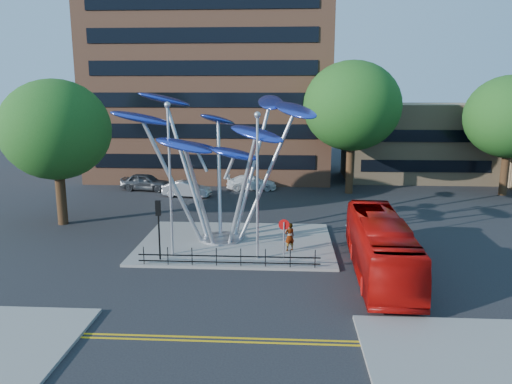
# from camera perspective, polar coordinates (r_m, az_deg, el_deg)

# --- Properties ---
(ground) EXTENTS (120.00, 120.00, 0.00)m
(ground) POSITION_cam_1_polar(r_m,az_deg,el_deg) (26.00, -1.34, -10.08)
(ground) COLOR black
(ground) RESTS_ON ground
(traffic_island) EXTENTS (12.00, 9.00, 0.15)m
(traffic_island) POSITION_cam_1_polar(r_m,az_deg,el_deg) (31.69, -2.27, -5.84)
(traffic_island) COLOR slate
(traffic_island) RESTS_ON ground
(double_yellow_near) EXTENTS (40.00, 0.12, 0.01)m
(double_yellow_near) POSITION_cam_1_polar(r_m,az_deg,el_deg) (20.59, -2.76, -16.33)
(double_yellow_near) COLOR gold
(double_yellow_near) RESTS_ON ground
(double_yellow_far) EXTENTS (40.00, 0.12, 0.01)m
(double_yellow_far) POSITION_cam_1_polar(r_m,az_deg,el_deg) (20.32, -2.86, -16.73)
(double_yellow_far) COLOR gold
(double_yellow_far) RESTS_ON ground
(brick_tower) EXTENTS (25.00, 15.00, 30.00)m
(brick_tower) POSITION_cam_1_polar(r_m,az_deg,el_deg) (56.83, -4.98, 17.21)
(brick_tower) COLOR brown
(brick_tower) RESTS_ON ground
(low_building_near) EXTENTS (15.00, 8.00, 8.00)m
(low_building_near) POSITION_cam_1_polar(r_m,az_deg,el_deg) (56.10, 17.87, 5.49)
(low_building_near) COLOR #A2855F
(low_building_near) RESTS_ON ground
(tree_right) EXTENTS (8.80, 8.80, 12.11)m
(tree_right) POSITION_cam_1_polar(r_m,az_deg,el_deg) (46.44, 10.93, 9.62)
(tree_right) COLOR black
(tree_right) RESTS_ON ground
(tree_left) EXTENTS (7.60, 7.60, 10.32)m
(tree_left) POSITION_cam_1_polar(r_m,az_deg,el_deg) (37.72, -21.92, 6.60)
(tree_left) COLOR black
(tree_left) RESTS_ON ground
(tree_far) EXTENTS (8.00, 8.00, 10.81)m
(tree_far) POSITION_cam_1_polar(r_m,az_deg,el_deg) (50.24, 27.06, 7.64)
(tree_far) COLOR black
(tree_far) RESTS_ON ground
(leaf_sculpture) EXTENTS (12.72, 9.54, 9.51)m
(leaf_sculpture) POSITION_cam_1_polar(r_m,az_deg,el_deg) (31.10, -4.22, 6.60)
(leaf_sculpture) COLOR #9EA0A5
(leaf_sculpture) RESTS_ON traffic_island
(street_lamp_left) EXTENTS (0.36, 0.36, 8.80)m
(street_lamp_left) POSITION_cam_1_polar(r_m,az_deg,el_deg) (28.62, -9.84, 2.94)
(street_lamp_left) COLOR #9EA0A5
(street_lamp_left) RESTS_ON traffic_island
(street_lamp_right) EXTENTS (0.36, 0.36, 8.30)m
(street_lamp_right) POSITION_cam_1_polar(r_m,az_deg,el_deg) (27.46, 0.16, 2.18)
(street_lamp_right) COLOR #9EA0A5
(street_lamp_right) RESTS_ON traffic_island
(traffic_light_island) EXTENTS (0.28, 0.18, 3.42)m
(traffic_light_island) POSITION_cam_1_polar(r_m,az_deg,el_deg) (28.35, -11.09, -2.86)
(traffic_light_island) COLOR black
(traffic_light_island) RESTS_ON traffic_island
(no_entry_sign_island) EXTENTS (0.60, 0.10, 2.45)m
(no_entry_sign_island) POSITION_cam_1_polar(r_m,az_deg,el_deg) (27.70, 3.21, -4.72)
(no_entry_sign_island) COLOR #9EA0A5
(no_entry_sign_island) RESTS_ON traffic_island
(pedestrian_railing_front) EXTENTS (10.00, 0.06, 1.00)m
(pedestrian_railing_front) POSITION_cam_1_polar(r_m,az_deg,el_deg) (27.48, -3.15, -7.63)
(pedestrian_railing_front) COLOR black
(pedestrian_railing_front) RESTS_ON traffic_island
(red_bus) EXTENTS (2.91, 11.05, 3.06)m
(red_bus) POSITION_cam_1_polar(r_m,az_deg,el_deg) (27.12, 14.03, -6.08)
(red_bus) COLOR #AF0B08
(red_bus) RESTS_ON ground
(pedestrian) EXTENTS (0.74, 0.65, 1.70)m
(pedestrian) POSITION_cam_1_polar(r_m,az_deg,el_deg) (29.86, 3.86, -5.12)
(pedestrian) COLOR gray
(pedestrian) RESTS_ON traffic_island
(parked_car_left) EXTENTS (5.01, 2.58, 1.63)m
(parked_car_left) POSITION_cam_1_polar(r_m,az_deg,el_deg) (48.89, -12.49, 1.13)
(parked_car_left) COLOR #3A3C41
(parked_car_left) RESTS_ON ground
(parked_car_mid) EXTENTS (4.49, 2.13, 1.42)m
(parked_car_mid) POSITION_cam_1_polar(r_m,az_deg,el_deg) (45.36, -7.90, 0.34)
(parked_car_mid) COLOR #ABAEB3
(parked_car_mid) RESTS_ON ground
(parked_car_right) EXTENTS (4.90, 2.21, 1.39)m
(parked_car_right) POSITION_cam_1_polar(r_m,az_deg,el_deg) (47.99, -0.53, 1.07)
(parked_car_right) COLOR white
(parked_car_right) RESTS_ON ground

